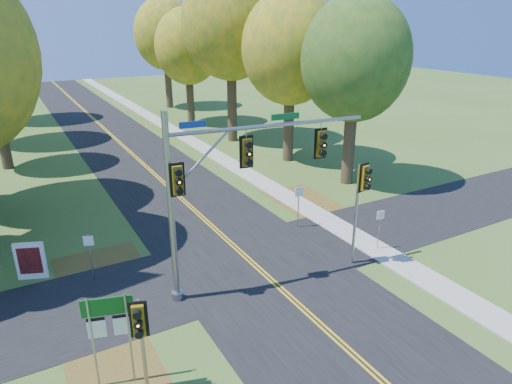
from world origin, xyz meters
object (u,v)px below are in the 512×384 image
route_sign_cluster (109,323)px  info_kiosk (31,261)px  traffic_mast (223,178)px  east_signal_pole (362,189)px

route_sign_cluster → info_kiosk: route_sign_cluster is taller
traffic_mast → route_sign_cluster: traffic_mast is taller
east_signal_pole → info_kiosk: 15.23m
info_kiosk → traffic_mast: bearing=-13.3°
route_sign_cluster → info_kiosk: bearing=118.4°
route_sign_cluster → info_kiosk: size_ratio=1.86×
route_sign_cluster → east_signal_pole: bearing=26.2°
east_signal_pole → traffic_mast: bearing=160.0°
east_signal_pole → route_sign_cluster: size_ratio=1.55×
traffic_mast → info_kiosk: bearing=151.5°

